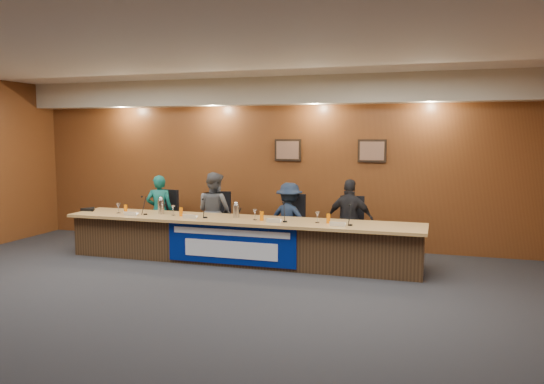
{
  "coord_description": "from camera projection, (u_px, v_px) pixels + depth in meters",
  "views": [
    {
      "loc": [
        3.15,
        -5.84,
        2.16
      ],
      "look_at": [
        0.48,
        2.7,
        1.18
      ],
      "focal_mm": 35.0,
      "sensor_mm": 36.0,
      "label": 1
    }
  ],
  "objects": [
    {
      "name": "juice_glass_c",
      "position": [
        262.0,
        216.0,
        8.65
      ],
      "size": [
        0.06,
        0.06,
        0.15
      ],
      "primitive_type": "cylinder",
      "color": "orange",
      "rests_on": "dais_top"
    },
    {
      "name": "water_glass_b",
      "position": [
        173.0,
        210.0,
        9.17
      ],
      "size": [
        0.08,
        0.08,
        0.18
      ],
      "primitive_type": "cylinder",
      "color": "silver",
      "rests_on": "dais_top"
    },
    {
      "name": "dais_body",
      "position": [
        240.0,
        241.0,
        8.95
      ],
      "size": [
        6.0,
        0.8,
        0.7
      ],
      "primitive_type": "cube",
      "color": "#3E2A18",
      "rests_on": "floor"
    },
    {
      "name": "banner",
      "position": [
        231.0,
        245.0,
        8.55
      ],
      "size": [
        2.2,
        0.02,
        0.65
      ],
      "primitive_type": "cube",
      "color": "navy",
      "rests_on": "dais_body"
    },
    {
      "name": "soffit",
      "position": [
        264.0,
        92.0,
        9.94
      ],
      "size": [
        10.0,
        0.5,
        0.5
      ],
      "primitive_type": "cube",
      "color": "beige",
      "rests_on": "wall_back"
    },
    {
      "name": "office_chair_d",
      "position": [
        351.0,
        231.0,
        9.16
      ],
      "size": [
        0.51,
        0.51,
        0.08
      ],
      "primitive_type": "cube",
      "rotation": [
        0.0,
        0.0,
        0.06
      ],
      "color": "black",
      "rests_on": "floor"
    },
    {
      "name": "panelist_b",
      "position": [
        214.0,
        212.0,
        9.78
      ],
      "size": [
        0.87,
        0.79,
        1.46
      ],
      "primitive_type": "imported",
      "rotation": [
        0.0,
        0.0,
        2.73
      ],
      "color": "#4E5054",
      "rests_on": "floor"
    },
    {
      "name": "panelist_d",
      "position": [
        350.0,
        220.0,
        9.04
      ],
      "size": [
        0.85,
        0.43,
        1.4
      ],
      "primitive_type": "imported",
      "rotation": [
        0.0,
        0.0,
        3.03
      ],
      "color": "black",
      "rests_on": "floor"
    },
    {
      "name": "nameplate_d",
      "position": [
        337.0,
        224.0,
        8.09
      ],
      "size": [
        0.24,
        0.08,
        0.1
      ],
      "primitive_type": "cube",
      "rotation": [
        0.31,
        0.0,
        0.0
      ],
      "color": "white",
      "rests_on": "dais_top"
    },
    {
      "name": "speakerphone",
      "position": [
        89.0,
        209.0,
        9.76
      ],
      "size": [
        0.32,
        0.32,
        0.05
      ],
      "primitive_type": "cylinder",
      "color": "black",
      "rests_on": "dais_top"
    },
    {
      "name": "carafe_left",
      "position": [
        161.0,
        207.0,
        9.35
      ],
      "size": [
        0.11,
        0.11,
        0.25
      ],
      "primitive_type": "cylinder",
      "color": "silver",
      "rests_on": "dais_top"
    },
    {
      "name": "water_glass_c",
      "position": [
        255.0,
        215.0,
        8.69
      ],
      "size": [
        0.08,
        0.08,
        0.18
      ],
      "primitive_type": "cylinder",
      "color": "silver",
      "rests_on": "dais_top"
    },
    {
      "name": "juice_glass_d",
      "position": [
        328.0,
        219.0,
        8.39
      ],
      "size": [
        0.06,
        0.06,
        0.15
      ],
      "primitive_type": "cylinder",
      "color": "orange",
      "rests_on": "dais_top"
    },
    {
      "name": "banner_text_lower",
      "position": [
        230.0,
        250.0,
        8.55
      ],
      "size": [
        1.6,
        0.01,
        0.28
      ],
      "primitive_type": "cube",
      "color": "silver",
      "rests_on": "banner"
    },
    {
      "name": "office_chair_a",
      "position": [
        162.0,
        221.0,
        10.24
      ],
      "size": [
        0.58,
        0.58,
        0.08
      ],
      "primitive_type": "cube",
      "rotation": [
        0.0,
        0.0,
        -0.24
      ],
      "color": "black",
      "rests_on": "floor"
    },
    {
      "name": "dais_top",
      "position": [
        239.0,
        220.0,
        8.86
      ],
      "size": [
        6.1,
        0.95,
        0.05
      ],
      "primitive_type": "cube",
      "color": "#B2844A",
      "rests_on": "dais_body"
    },
    {
      "name": "ceiling",
      "position": [
        167.0,
        47.0,
        6.36
      ],
      "size": [
        10.0,
        8.0,
        0.04
      ],
      "primitive_type": "cube",
      "color": "silver",
      "rests_on": "wall_back"
    },
    {
      "name": "nameplate_c",
      "position": [
        273.0,
        220.0,
        8.42
      ],
      "size": [
        0.24,
        0.08,
        0.1
      ],
      "primitive_type": "cube",
      "rotation": [
        0.31,
        0.0,
        0.0
      ],
      "color": "white",
      "rests_on": "dais_top"
    },
    {
      "name": "office_chair_c",
      "position": [
        291.0,
        228.0,
        9.48
      ],
      "size": [
        0.49,
        0.49,
        0.08
      ],
      "primitive_type": "cube",
      "rotation": [
        0.0,
        0.0,
        -0.02
      ],
      "color": "black",
      "rests_on": "floor"
    },
    {
      "name": "juice_glass_a",
      "position": [
        126.0,
        209.0,
        9.47
      ],
      "size": [
        0.06,
        0.06,
        0.15
      ],
      "primitive_type": "cylinder",
      "color": "orange",
      "rests_on": "dais_top"
    },
    {
      "name": "office_chair_b",
      "position": [
        217.0,
        224.0,
        9.91
      ],
      "size": [
        0.52,
        0.52,
        0.08
      ],
      "primitive_type": "cube",
      "rotation": [
        0.0,
        0.0,
        0.09
      ],
      "color": "black",
      "rests_on": "floor"
    },
    {
      "name": "nameplate_b",
      "position": [
        189.0,
        216.0,
        8.81
      ],
      "size": [
        0.24,
        0.08,
        0.1
      ],
      "primitive_type": "cube",
      "rotation": [
        0.31,
        0.0,
        0.0
      ],
      "color": "white",
      "rests_on": "dais_top"
    },
    {
      "name": "water_glass_a",
      "position": [
        118.0,
        208.0,
        9.45
      ],
      "size": [
        0.08,
        0.08,
        0.18
      ],
      "primitive_type": "cylinder",
      "color": "silver",
      "rests_on": "dais_top"
    },
    {
      "name": "wall_photo_left",
      "position": [
        288.0,
        150.0,
        10.15
      ],
      "size": [
        0.52,
        0.04,
        0.42
      ],
      "primitive_type": "cube",
      "color": "black",
      "rests_on": "wall_back"
    },
    {
      "name": "banner_text_upper",
      "position": [
        230.0,
        233.0,
        8.52
      ],
      "size": [
        2.0,
        0.01,
        0.1
      ],
      "primitive_type": "cube",
      "color": "silver",
      "rests_on": "banner"
    },
    {
      "name": "floor",
      "position": [
        173.0,
        305.0,
        6.71
      ],
      "size": [
        10.0,
        10.0,
        0.0
      ],
      "primitive_type": "plane",
      "color": "black",
      "rests_on": "ground"
    },
    {
      "name": "microphone_b",
      "position": [
        205.0,
        217.0,
        8.91
      ],
      "size": [
        0.07,
        0.07,
        0.02
      ],
      "primitive_type": "cylinder",
      "color": "black",
      "rests_on": "dais_top"
    },
    {
      "name": "microphone_c",
      "position": [
        285.0,
        221.0,
        8.5
      ],
      "size": [
        0.07,
        0.07,
        0.02
      ],
      "primitive_type": "cylinder",
      "color": "black",
      "rests_on": "dais_top"
    },
    {
      "name": "water_glass_d",
      "position": [
        317.0,
        217.0,
        8.41
      ],
      "size": [
        0.08,
        0.08,
        0.18
      ],
      "primitive_type": "cylinder",
      "color": "silver",
      "rests_on": "dais_top"
    },
    {
      "name": "wall_photo_right",
      "position": [
        372.0,
        151.0,
        9.68
      ],
      "size": [
        0.52,
        0.04,
        0.42
      ],
      "primitive_type": "cube",
      "color": "black",
      "rests_on": "wall_back"
    },
    {
      "name": "microphone_a",
      "position": [
        145.0,
        214.0,
        9.28
      ],
      "size": [
        0.07,
        0.07,
        0.02
      ],
      "primitive_type": "cylinder",
      "color": "black",
      "rests_on": "dais_top"
    },
    {
      "name": "panelist_c",
      "position": [
        289.0,
        219.0,
        9.37
      ],
      "size": [
        0.92,
        0.64,
        1.31
      ],
      "primitive_type": "imported",
      "rotation": [
        0.0,
        0.0,
        2.94
      ],
      "color": "#131E31",
      "rests_on": "floor"
    },
    {
      "name": "panelist_a",
      "position": [
        160.0,
        211.0,
        10.13
      ],
      "size": [
        0.59,
        0.48,
        1.38
      ],
      "primitive_type": "imported",
      "rotation": [
        0.0,
        0.0,
        3.49
      ],
      "color": "#0D5048",
      "rests_on": "floor"
    },
    {
      "name": "wall_back",
      "position": [
        268.0,
        163.0,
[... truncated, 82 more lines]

